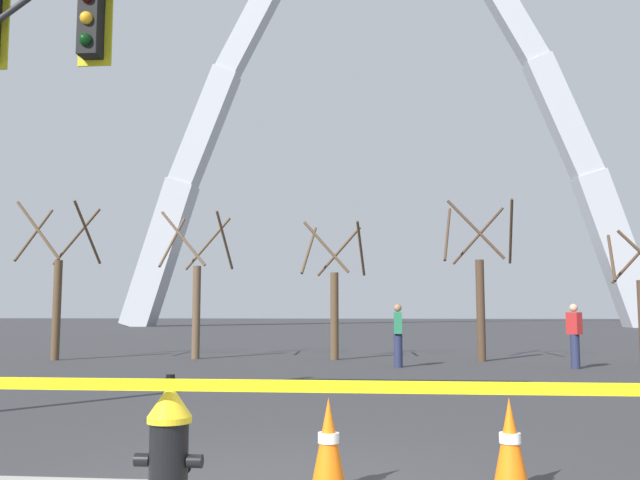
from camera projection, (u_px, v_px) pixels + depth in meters
The scene contains 11 objects.
fire_hydrant at pixel (169, 453), 4.58m from camera, with size 0.46×0.48×0.99m.
caution_tape_barrier at pixel (190, 419), 4.44m from camera, with size 6.56×0.10×1.02m.
traffic_cone_by_hydrant at pixel (510, 445), 5.41m from camera, with size 0.36×0.36×0.73m.
traffic_cone_mid_sidewalk at pixel (329, 445), 5.42m from camera, with size 0.36×0.36×0.73m.
monument_arch at pixel (379, 129), 62.35m from camera, with size 47.20×2.60×40.69m.
tree_far_left at pixel (57, 290), 19.95m from camera, with size 2.09×2.10×4.54m.
tree_left_mid at pixel (196, 294), 20.45m from camera, with size 1.99×2.00×4.33m.
tree_center_left at pixel (334, 299), 20.05m from camera, with size 1.84×1.85×3.99m.
tree_center_right at pixel (480, 290), 19.53m from camera, with size 2.07×2.09×4.51m.
pedestrian_walking_left at pixel (398, 335), 17.32m from camera, with size 0.22×0.34×1.59m.
pedestrian_standing_center at pixel (575, 335), 16.89m from camera, with size 0.36×0.39×1.59m.
Camera 1 is at (0.90, -5.40, 1.42)m, focal length 38.46 mm.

